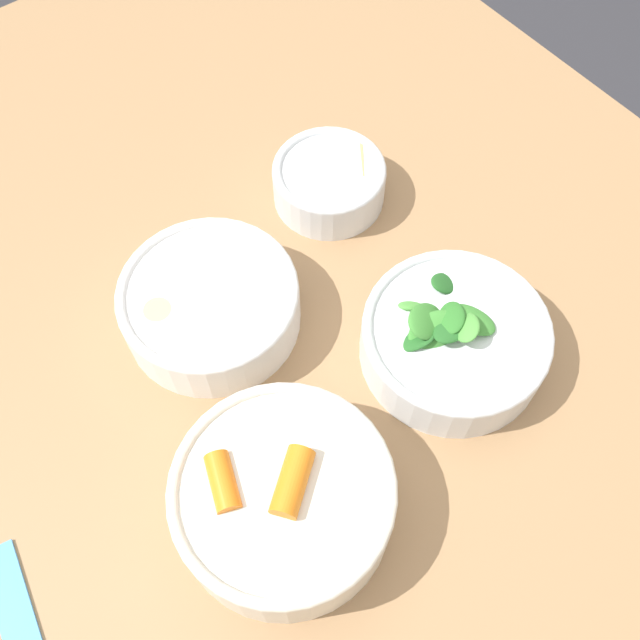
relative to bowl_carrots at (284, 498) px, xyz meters
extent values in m
plane|color=#2D2D33|center=(0.13, -0.15, -0.78)|extent=(10.00, 10.00, 0.00)
cube|color=#99724C|center=(0.13, -0.15, -0.05)|extent=(1.29, 0.93, 0.03)
cube|color=olive|center=(0.72, -0.55, -0.42)|extent=(0.06, 0.06, 0.71)
cylinder|color=silver|center=(0.00, 0.00, -0.01)|extent=(0.18, 0.18, 0.06)
torus|color=silver|center=(0.00, 0.00, 0.03)|extent=(0.18, 0.18, 0.01)
cylinder|color=orange|center=(0.00, 0.01, 0.01)|extent=(0.04, 0.05, 0.02)
cylinder|color=orange|center=(-0.03, -0.04, 0.01)|extent=(0.06, 0.05, 0.02)
cylinder|color=orange|center=(0.01, -0.01, 0.01)|extent=(0.04, 0.06, 0.02)
cylinder|color=orange|center=(0.00, -0.01, 0.03)|extent=(0.05, 0.06, 0.02)
cylinder|color=orange|center=(0.03, 0.03, 0.03)|extent=(0.05, 0.04, 0.02)
cylinder|color=silver|center=(0.03, -0.22, -0.01)|extent=(0.18, 0.18, 0.05)
torus|color=silver|center=(0.03, -0.22, 0.01)|extent=(0.18, 0.18, 0.01)
ellipsoid|color=#3D8433|center=(0.04, -0.20, 0.02)|extent=(0.05, 0.06, 0.03)
ellipsoid|color=#235B23|center=(0.04, -0.18, 0.01)|extent=(0.04, 0.05, 0.03)
ellipsoid|color=#235B23|center=(0.07, -0.24, 0.01)|extent=(0.03, 0.04, 0.03)
ellipsoid|color=#235B23|center=(0.01, -0.15, 0.00)|extent=(0.05, 0.05, 0.02)
ellipsoid|color=#2D7028|center=(0.04, -0.22, 0.02)|extent=(0.05, 0.05, 0.02)
ellipsoid|color=#3D8433|center=(0.05, -0.20, 0.02)|extent=(0.05, 0.05, 0.04)
ellipsoid|color=#3D8433|center=(0.02, -0.23, 0.02)|extent=(0.06, 0.05, 0.02)
ellipsoid|color=#4C933D|center=(0.07, -0.21, 0.01)|extent=(0.03, 0.04, 0.03)
ellipsoid|color=#235B23|center=(0.03, -0.21, 0.02)|extent=(0.03, 0.04, 0.02)
ellipsoid|color=#4C933D|center=(0.02, -0.22, 0.02)|extent=(0.04, 0.04, 0.03)
cylinder|color=white|center=(0.20, -0.06, -0.01)|extent=(0.17, 0.17, 0.05)
torus|color=white|center=(0.20, -0.06, 0.01)|extent=(0.17, 0.17, 0.01)
cylinder|color=#9E6B4C|center=(0.20, -0.06, -0.02)|extent=(0.16, 0.16, 0.03)
ellipsoid|color=#8E5B3D|center=(0.15, -0.04, 0.00)|extent=(0.01, 0.01, 0.01)
ellipsoid|color=#AD7551|center=(0.14, -0.06, 0.00)|extent=(0.01, 0.01, 0.01)
ellipsoid|color=#AD7551|center=(0.17, -0.12, 0.00)|extent=(0.01, 0.01, 0.01)
ellipsoid|color=#8E5B3D|center=(0.16, 0.01, 0.00)|extent=(0.01, 0.01, 0.01)
ellipsoid|color=#8E5B3D|center=(0.20, -0.06, 0.00)|extent=(0.01, 0.01, 0.01)
ellipsoid|color=#AD7551|center=(0.24, -0.06, 0.00)|extent=(0.01, 0.01, 0.01)
ellipsoid|color=#8E5B3D|center=(0.17, -0.11, 0.00)|extent=(0.01, 0.01, 0.01)
ellipsoid|color=#8E5B3D|center=(0.16, -0.08, 0.00)|extent=(0.01, 0.01, 0.01)
ellipsoid|color=#AD7551|center=(0.22, -0.06, 0.00)|extent=(0.01, 0.01, 0.01)
cylinder|color=#E0A88E|center=(0.23, -0.08, 0.00)|extent=(0.03, 0.03, 0.01)
cylinder|color=tan|center=(0.17, -0.10, 0.01)|extent=(0.03, 0.03, 0.01)
cylinder|color=beige|center=(0.22, -0.11, 0.00)|extent=(0.03, 0.03, 0.01)
cylinder|color=tan|center=(0.21, -0.01, 0.01)|extent=(0.03, 0.03, 0.01)
cylinder|color=silver|center=(0.25, -0.24, -0.01)|extent=(0.12, 0.12, 0.04)
torus|color=silver|center=(0.25, -0.24, 0.01)|extent=(0.12, 0.12, 0.01)
cube|color=tan|center=(0.26, -0.24, -0.01)|extent=(0.07, 0.07, 0.01)
cube|color=tan|center=(0.26, -0.23, 0.00)|extent=(0.07, 0.06, 0.01)
cube|color=tan|center=(0.26, -0.26, 0.00)|extent=(0.07, 0.07, 0.02)
camera|label=1|loc=(-0.15, 0.08, 0.58)|focal=40.00mm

